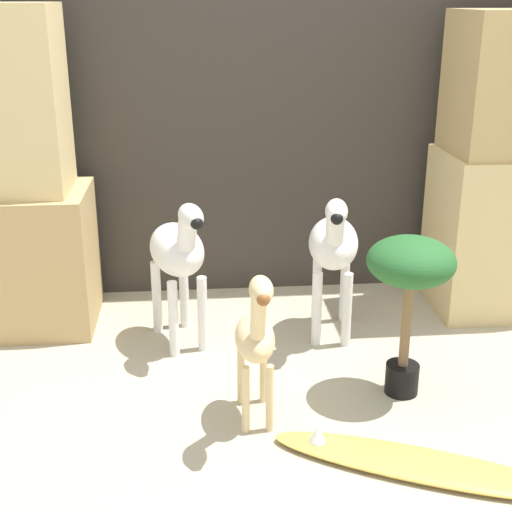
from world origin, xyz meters
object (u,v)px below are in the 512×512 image
object	(u,v)px
zebra_right	(333,246)
giraffe_figurine	(256,335)
surfboard	(419,464)
zebra_left	(178,253)
potted_palm_front	(410,274)

from	to	relation	value
zebra_right	giraffe_figurine	bearing A→B (deg)	-120.59
giraffe_figurine	surfboard	distance (m)	0.64
zebra_right	giraffe_figurine	size ratio (longest dim) A/B	1.10
zebra_left	surfboard	size ratio (longest dim) A/B	0.70
surfboard	potted_palm_front	bearing A→B (deg)	80.74
surfboard	zebra_right	bearing A→B (deg)	95.80
zebra_left	potted_palm_front	bearing A→B (deg)	-30.72
zebra_left	giraffe_figurine	bearing A→B (deg)	-67.48
potted_palm_front	surfboard	xyz separation A→B (m)	(-0.07, -0.45, -0.45)
zebra_right	zebra_left	size ratio (longest dim) A/B	1.00
zebra_left	potted_palm_front	distance (m)	0.94
zebra_right	surfboard	size ratio (longest dim) A/B	0.70
zebra_left	giraffe_figurine	world-z (taller)	zebra_left
zebra_right	zebra_left	bearing A→B (deg)	-178.16
giraffe_figurine	surfboard	world-z (taller)	giraffe_figurine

